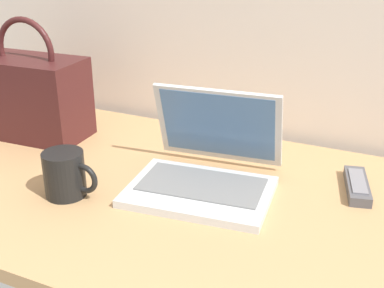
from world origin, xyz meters
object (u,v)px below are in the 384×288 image
(coffee_mug, at_px, (66,174))
(remote_control_far, at_px, (357,185))
(handbag, at_px, (32,95))
(laptop, at_px, (207,167))

(coffee_mug, bearing_deg, remote_control_far, 26.82)
(remote_control_far, height_order, handbag, handbag)
(coffee_mug, distance_m, remote_control_far, 0.64)
(handbag, bearing_deg, coffee_mug, -39.31)
(remote_control_far, relative_size, handbag, 0.50)
(laptop, xyz_separation_m, handbag, (-0.56, 0.08, 0.07))
(laptop, height_order, coffee_mug, laptop)
(handbag, bearing_deg, laptop, -7.83)
(remote_control_far, bearing_deg, handbag, -177.17)
(laptop, bearing_deg, handbag, 172.17)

